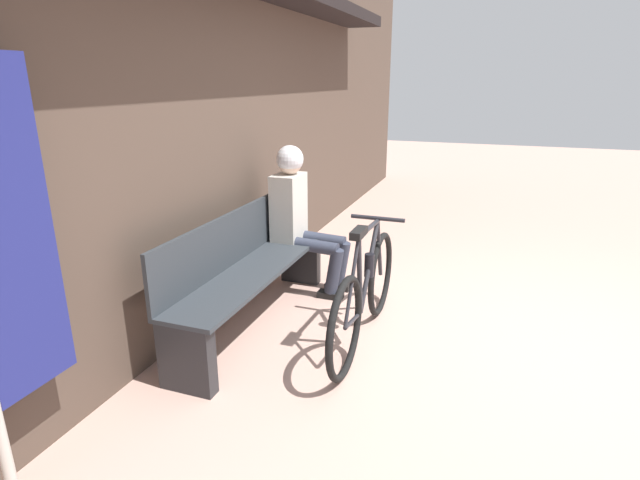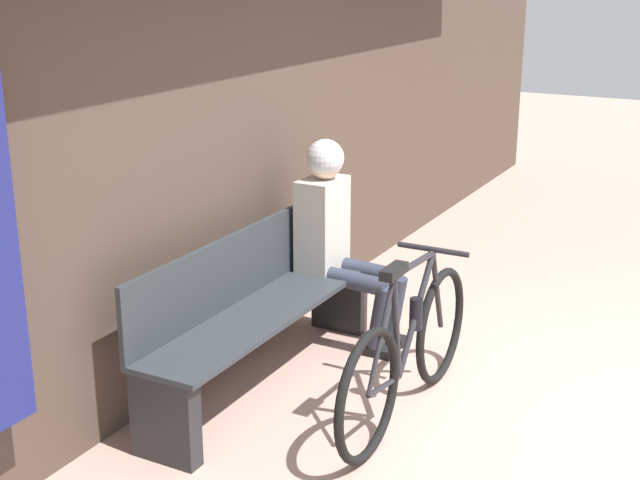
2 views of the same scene
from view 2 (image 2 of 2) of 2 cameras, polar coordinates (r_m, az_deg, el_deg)
ground_plane at (r=4.81m, az=19.47°, el=-12.24°), size 24.00×24.00×0.00m
storefront_wall at (r=5.13m, az=-6.25°, el=10.18°), size 12.00×0.56×3.20m
park_bench_near at (r=5.00m, az=-4.11°, el=-4.71°), size 1.93×0.42×0.87m
bicycle at (r=4.67m, az=5.65°, el=-7.13°), size 1.63×0.40×0.90m
person_seated at (r=5.45m, az=1.07°, el=0.73°), size 0.34×0.65×1.28m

